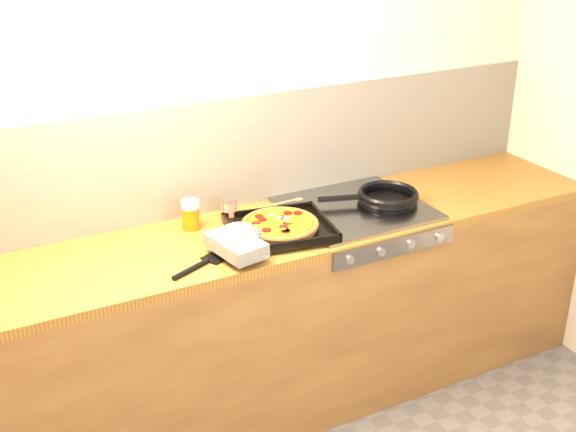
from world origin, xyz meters
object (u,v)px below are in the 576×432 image
pizza_on_tray (267,230)px  juice_glass (191,214)px  tomato_can (229,210)px  frying_pan (387,197)px

pizza_on_tray → juice_glass: 0.34m
tomato_can → pizza_on_tray: bearing=-76.0°
pizza_on_tray → tomato_can: 0.25m
pizza_on_tray → juice_glass: bearing=134.0°
frying_pan → tomato_can: size_ratio=4.87×
frying_pan → tomato_can: (-0.69, 0.17, 0.01)m
tomato_can → juice_glass: (-0.17, -0.00, 0.02)m
frying_pan → juice_glass: bearing=168.7°
pizza_on_tray → juice_glass: (-0.24, 0.24, 0.02)m
frying_pan → tomato_can: tomato_can is taller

